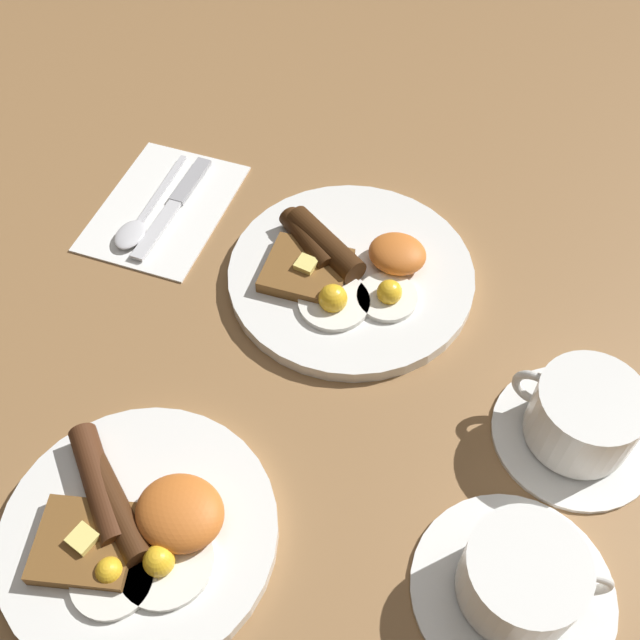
{
  "coord_description": "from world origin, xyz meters",
  "views": [
    {
      "loc": [
        -0.17,
        0.48,
        0.61
      ],
      "look_at": [
        0.0,
        0.08,
        0.03
      ],
      "focal_mm": 42.0,
      "sensor_mm": 36.0,
      "label": 1
    }
  ],
  "objects_px": {
    "teacup_far": "(521,581)",
    "knife": "(176,201)",
    "breakfast_plate_near": "(348,272)",
    "teacup_near": "(581,419)",
    "spoon": "(138,224)",
    "breakfast_plate_far": "(138,529)"
  },
  "relations": [
    {
      "from": "spoon",
      "to": "breakfast_plate_far",
      "type": "bearing_deg",
      "value": 27.41
    },
    {
      "from": "breakfast_plate_far",
      "to": "knife",
      "type": "bearing_deg",
      "value": -65.27
    },
    {
      "from": "breakfast_plate_near",
      "to": "knife",
      "type": "relative_size",
      "value": 1.53
    },
    {
      "from": "teacup_far",
      "to": "spoon",
      "type": "height_order",
      "value": "teacup_far"
    },
    {
      "from": "breakfast_plate_near",
      "to": "teacup_near",
      "type": "bearing_deg",
      "value": 159.66
    },
    {
      "from": "teacup_near",
      "to": "spoon",
      "type": "bearing_deg",
      "value": -8.41
    },
    {
      "from": "breakfast_plate_near",
      "to": "breakfast_plate_far",
      "type": "bearing_deg",
      "value": 79.86
    },
    {
      "from": "breakfast_plate_near",
      "to": "knife",
      "type": "xyz_separation_m",
      "value": [
        0.22,
        -0.03,
        -0.01
      ]
    },
    {
      "from": "breakfast_plate_far",
      "to": "spoon",
      "type": "bearing_deg",
      "value": -58.86
    },
    {
      "from": "breakfast_plate_far",
      "to": "spoon",
      "type": "distance_m",
      "value": 0.36
    },
    {
      "from": "spoon",
      "to": "teacup_near",
      "type": "bearing_deg",
      "value": 77.86
    },
    {
      "from": "breakfast_plate_near",
      "to": "spoon",
      "type": "relative_size",
      "value": 1.61
    },
    {
      "from": "breakfast_plate_far",
      "to": "knife",
      "type": "xyz_separation_m",
      "value": [
        0.16,
        -0.36,
        -0.01
      ]
    },
    {
      "from": "breakfast_plate_far",
      "to": "teacup_far",
      "type": "bearing_deg",
      "value": -166.1
    },
    {
      "from": "teacup_far",
      "to": "spoon",
      "type": "xyz_separation_m",
      "value": [
        0.48,
        -0.23,
        -0.02
      ]
    },
    {
      "from": "breakfast_plate_near",
      "to": "teacup_far",
      "type": "distance_m",
      "value": 0.35
    },
    {
      "from": "teacup_near",
      "to": "breakfast_plate_far",
      "type": "bearing_deg",
      "value": 36.41
    },
    {
      "from": "teacup_near",
      "to": "breakfast_plate_near",
      "type": "bearing_deg",
      "value": -20.34
    },
    {
      "from": "breakfast_plate_far",
      "to": "teacup_far",
      "type": "xyz_separation_m",
      "value": [
        -0.3,
        -0.07,
        0.01
      ]
    },
    {
      "from": "spoon",
      "to": "knife",
      "type": "bearing_deg",
      "value": 153.22
    },
    {
      "from": "teacup_far",
      "to": "knife",
      "type": "xyz_separation_m",
      "value": [
        0.46,
        -0.28,
        -0.02
      ]
    },
    {
      "from": "teacup_far",
      "to": "knife",
      "type": "relative_size",
      "value": 0.97
    }
  ]
}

